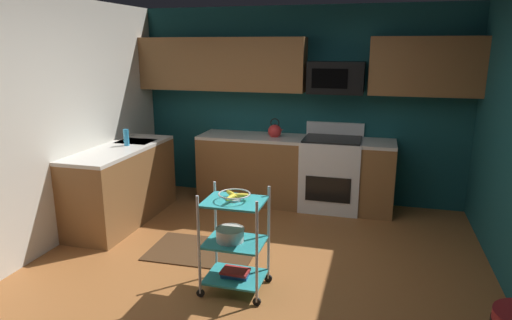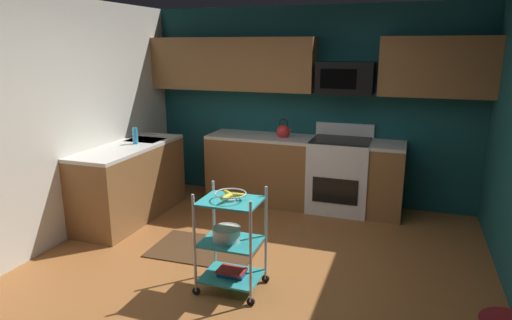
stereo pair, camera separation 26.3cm
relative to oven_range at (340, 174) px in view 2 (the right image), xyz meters
name	(u,v)px [view 2 (the right image)]	position (x,y,z in m)	size (l,w,h in m)	color
floor	(248,281)	(-0.49, -2.10, -0.50)	(4.40, 4.80, 0.04)	#995B2D
wall_back	(310,106)	(-0.49, 0.33, 0.82)	(4.52, 0.06, 2.60)	#14474C
wall_left	(41,126)	(-2.72, -2.10, 0.82)	(0.06, 4.80, 2.60)	silver
counter_run	(237,175)	(-1.25, -0.45, -0.01)	(3.49, 2.25, 0.92)	brown
oven_range	(340,174)	(0.00, 0.00, 0.00)	(0.76, 0.65, 1.10)	white
upper_cabinets	(299,65)	(-0.60, 0.13, 1.37)	(4.40, 0.33, 0.70)	brown
microwave	(345,78)	(0.00, 0.10, 1.22)	(0.70, 0.39, 0.40)	black
rolling_cart	(231,241)	(-0.57, -2.31, -0.03)	(0.57, 0.42, 0.91)	silver
fruit_bowl	(230,195)	(-0.57, -2.31, 0.40)	(0.27, 0.27, 0.07)	silver
mixing_bowl_large	(226,233)	(-0.61, -2.31, 0.04)	(0.25, 0.25, 0.11)	silver
book_stack	(232,272)	(-0.57, -2.31, -0.32)	(0.24, 0.17, 0.06)	#1E4C8C
kettle	(284,131)	(-0.76, 0.00, 0.52)	(0.21, 0.18, 0.26)	red
dish_soap_bottle	(135,136)	(-2.36, -1.02, 0.54)	(0.06, 0.06, 0.20)	#2D8CBF
floor_rug	(204,249)	(-1.14, -1.69, -0.47)	(1.10, 0.70, 0.01)	#472D19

